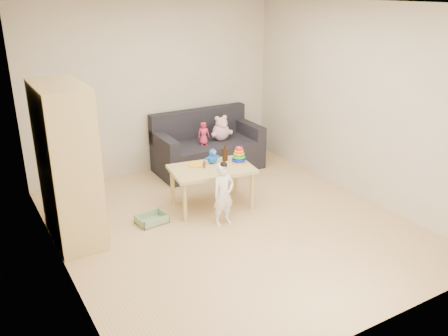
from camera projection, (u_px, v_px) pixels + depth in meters
room at (231, 123)px, 5.42m from camera, size 4.50×4.50×4.50m
wardrobe at (67, 165)px, 5.27m from camera, size 0.50×1.01×1.81m
sofa at (208, 156)px, 7.54m from camera, size 1.67×0.85×0.47m
play_table at (212, 187)px, 6.26m from camera, size 1.14×0.81×0.56m
storage_bin at (152, 219)px, 5.90m from camera, size 0.39×0.31×0.11m
toddler at (224, 195)px, 5.76m from camera, size 0.30×0.21×0.78m
pink_bear at (221, 130)px, 7.48m from camera, size 0.31×0.27×0.34m
doll at (204, 134)px, 7.27m from camera, size 0.20×0.16×0.35m
ring_stacker at (239, 156)px, 6.30m from camera, size 0.19×0.19×0.22m
brown_bottle at (225, 154)px, 6.37m from camera, size 0.08×0.08×0.22m
blue_plush at (212, 156)px, 6.27m from camera, size 0.18×0.15×0.21m
wooden_figure at (204, 164)px, 6.11m from camera, size 0.05×0.04×0.11m
yellow_book at (196, 165)px, 6.23m from camera, size 0.24×0.24×0.01m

